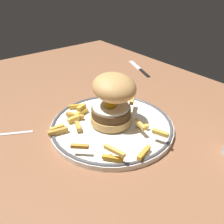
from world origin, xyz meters
The scene contains 5 objects.
ground_plane centered at (0.00, 0.00, -2.00)cm, with size 147.40×83.98×4.00cm, color #8D5B3D.
dinner_plate centered at (-5.82, -3.53, 0.84)cm, with size 29.37×29.37×1.60cm.
burger centered at (-6.32, -2.86, 7.67)cm, with size 11.38×11.11×12.41cm.
fries_pile centered at (-6.09, -6.66, 2.55)cm, with size 26.73×24.11×2.71cm.
knife centered at (-29.27, 28.75, 0.26)cm, with size 17.33×7.89×0.70cm.
Camera 1 is at (31.67, -33.17, 33.57)cm, focal length 38.55 mm.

